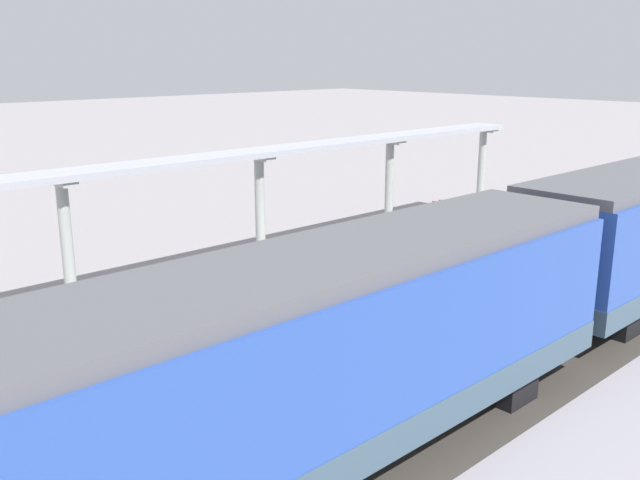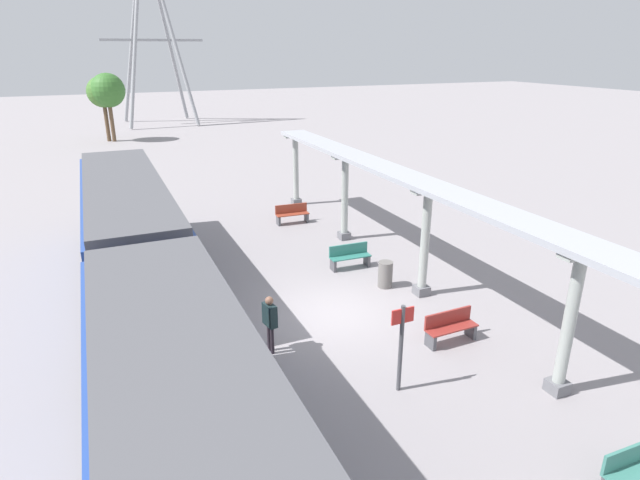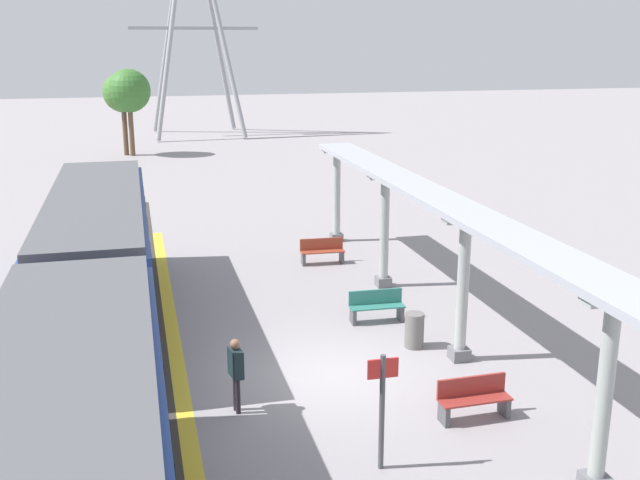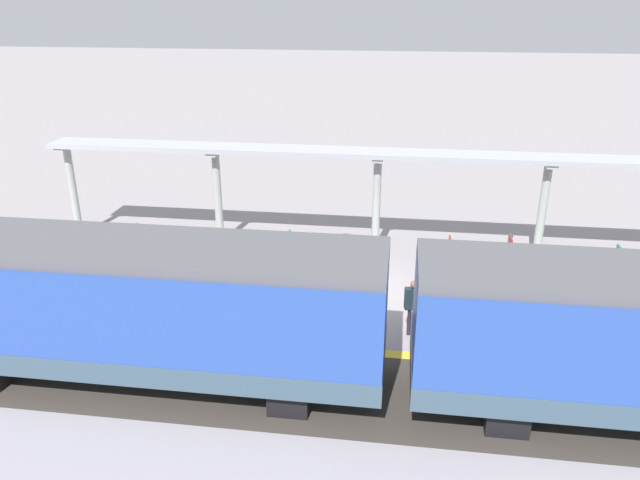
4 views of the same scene
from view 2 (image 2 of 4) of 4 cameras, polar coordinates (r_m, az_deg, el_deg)
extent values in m
plane|color=gray|center=(15.80, 1.46, -8.09)|extent=(176.00, 176.00, 0.00)
cube|color=gold|center=(14.85, -10.89, -10.46)|extent=(0.35, 28.35, 0.01)
cube|color=#38332D|center=(14.66, -17.79, -11.59)|extent=(3.20, 40.35, 0.01)
cube|color=#27489D|center=(8.04, -13.11, -24.25)|extent=(2.60, 11.26, 2.60)
cube|color=#515156|center=(7.13, -14.05, -16.05)|extent=(2.39, 11.26, 0.24)
cube|color=black|center=(8.05, -3.51, -20.56)|extent=(0.03, 10.36, 0.84)
cube|color=black|center=(8.43, -3.37, -23.44)|extent=(0.04, 1.10, 2.00)
cube|color=black|center=(10.56, -8.86, -13.46)|extent=(0.04, 1.10, 2.00)
cube|color=black|center=(11.83, -16.03, -18.10)|extent=(2.21, 0.90, 0.64)
cube|color=#27489D|center=(18.49, -20.27, 1.48)|extent=(2.60, 11.26, 2.60)
cube|color=#374D5E|center=(18.82, -19.90, -1.47)|extent=(2.63, 11.28, 0.55)
cube|color=#515156|center=(18.11, -20.82, 5.74)|extent=(2.39, 11.26, 0.24)
cube|color=black|center=(18.49, -16.36, 2.96)|extent=(0.03, 10.36, 0.84)
cube|color=black|center=(16.03, -14.72, -1.68)|extent=(0.04, 1.10, 2.00)
cube|color=black|center=(18.66, -16.17, 1.31)|extent=(0.04, 1.10, 2.00)
cube|color=black|center=(21.34, -17.26, 3.56)|extent=(0.04, 1.10, 2.00)
cube|color=black|center=(22.41, -20.48, 0.28)|extent=(2.21, 0.90, 0.64)
cube|color=black|center=(15.77, -18.54, -7.98)|extent=(2.21, 0.90, 0.64)
cube|color=slate|center=(13.66, 24.59, -14.40)|extent=(0.44, 0.44, 0.30)
cylinder|color=#A2A9A2|center=(12.82, 25.71, -8.06)|extent=(0.28, 0.28, 3.11)
cube|color=#A2A9A2|center=(12.20, 26.85, -1.33)|extent=(1.10, 0.36, 0.12)
cube|color=slate|center=(17.21, 11.06, -5.42)|extent=(0.44, 0.44, 0.30)
cylinder|color=#A2A9A2|center=(16.55, 11.45, -0.09)|extent=(0.28, 0.28, 3.11)
cube|color=#A2A9A2|center=(16.07, 11.85, 5.32)|extent=(1.10, 0.36, 0.12)
cube|color=slate|center=(21.73, 2.67, 0.50)|extent=(0.44, 0.44, 0.30)
cylinder|color=#A2A9A2|center=(21.21, 2.74, 4.84)|extent=(0.28, 0.28, 3.11)
cube|color=#A2A9A2|center=(20.84, 2.82, 9.13)|extent=(1.10, 0.36, 0.12)
cube|color=slate|center=(26.58, -2.62, 4.24)|extent=(0.44, 0.44, 0.30)
cylinder|color=#A2A9A2|center=(26.16, -2.68, 7.83)|extent=(0.28, 0.28, 3.11)
cube|color=#A2A9A2|center=(25.86, -2.74, 11.33)|extent=(1.10, 0.36, 0.12)
cube|color=#A8AAB2|center=(16.14, 11.61, 5.92)|extent=(1.20, 23.03, 0.16)
cube|color=#3C7C70|center=(11.58, 31.21, -19.42)|extent=(1.50, 0.09, 0.40)
cube|color=#963B28|center=(23.59, -3.04, 2.86)|extent=(1.52, 0.50, 0.04)
cube|color=#963B28|center=(23.69, -3.19, 3.49)|extent=(1.50, 0.12, 0.40)
cube|color=#4C4C51|center=(23.86, -1.50, 2.51)|extent=(0.12, 0.40, 0.42)
cube|color=#4C4C51|center=(23.47, -4.58, 2.14)|extent=(0.12, 0.40, 0.42)
cube|color=#30786C|center=(18.77, 3.35, -1.84)|extent=(1.51, 0.49, 0.04)
cube|color=#30786C|center=(18.85, 3.13, -1.02)|extent=(1.50, 0.11, 0.40)
cube|color=#4C4C51|center=(19.13, 5.16, -2.20)|extent=(0.11, 0.40, 0.42)
cube|color=#4C4C51|center=(18.61, 1.46, -2.79)|extent=(0.11, 0.40, 0.42)
cube|color=maroon|center=(14.61, 14.25, -9.32)|extent=(1.51, 0.47, 0.04)
cube|color=maroon|center=(14.64, 13.86, -8.26)|extent=(1.50, 0.09, 0.40)
cube|color=#4C4C51|center=(15.12, 16.19, -9.46)|extent=(0.11, 0.40, 0.42)
cube|color=#4C4C51|center=(14.36, 12.04, -10.76)|extent=(0.11, 0.40, 0.42)
cylinder|color=slate|center=(17.43, 7.18, -3.76)|extent=(0.48, 0.48, 0.89)
cylinder|color=#4C4C51|center=(12.18, 8.85, -11.73)|extent=(0.10, 0.10, 2.20)
cube|color=red|center=(11.76, 9.07, -8.22)|extent=(0.56, 0.04, 0.36)
cylinder|color=#2B232C|center=(13.77, -5.27, -10.88)|extent=(0.10, 0.10, 0.80)
cylinder|color=#2B232C|center=(13.90, -5.60, -10.59)|extent=(0.10, 0.10, 0.80)
cube|color=#1B2D30|center=(13.49, -5.54, -8.19)|extent=(0.29, 0.50, 0.60)
sphere|color=#885B46|center=(13.30, -5.60, -6.65)|extent=(0.22, 0.22, 0.22)
cylinder|color=#93969B|center=(59.86, -16.53, 21.15)|extent=(3.62, 3.66, 18.22)
cylinder|color=#93969B|center=(59.48, -19.88, 20.82)|extent=(3.62, 3.66, 18.22)
cylinder|color=#93969B|center=(56.60, -16.03, 21.29)|extent=(3.62, 3.66, 18.22)
cylinder|color=#93969B|center=(56.20, -19.58, 20.95)|extent=(3.62, 3.66, 18.22)
cube|color=#93969B|center=(57.99, -17.90, 20.16)|extent=(9.90, 0.30, 0.24)
cylinder|color=brown|center=(48.28, -21.85, 11.84)|extent=(0.32, 0.32, 3.10)
sphere|color=#346A2A|center=(48.02, -22.28, 14.97)|extent=(2.79, 2.79, 2.79)
cylinder|color=brown|center=(48.59, -22.35, 11.80)|extent=(0.32, 0.32, 3.06)
sphere|color=#3F6F2B|center=(48.34, -22.76, 14.77)|extent=(2.54, 2.54, 2.54)
camera|label=1|loc=(25.56, -39.08, 13.10)|focal=39.28mm
camera|label=3|loc=(3.24, 120.79, -11.38)|focal=41.91mm
camera|label=4|loc=(16.12, -68.86, 11.49)|focal=33.95mm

